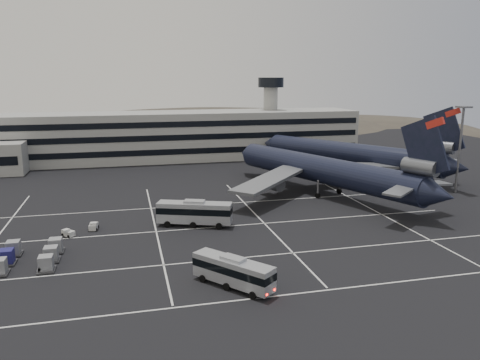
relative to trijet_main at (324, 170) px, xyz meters
name	(u,v)px	position (x,y,z in m)	size (l,w,h in m)	color
ground	(197,237)	(-29.79, -20.08, -5.25)	(260.00, 260.00, 0.00)	black
lane_markings	(203,235)	(-28.84, -19.35, -5.24)	(90.00, 55.62, 0.01)	silver
terminal	(150,137)	(-32.74, 51.07, 1.68)	(125.00, 26.00, 24.00)	gray
hills	(182,149)	(-11.80, 149.92, -17.32)	(352.00, 180.00, 44.00)	#38332B
lightpole_right	(461,137)	(28.21, -5.08, 6.57)	(2.40, 2.40, 18.28)	slate
trijet_main	(324,170)	(0.00, 0.00, 0.00)	(43.97, 55.22, 18.08)	black
trijet_far	(352,153)	(15.30, 17.46, 0.18)	(36.45, 51.73, 18.08)	black
bus_near	(233,271)	(-28.41, -38.60, -3.20)	(8.59, 9.76, 3.74)	#999DA1
bus_far	(195,212)	(-29.34, -14.51, -2.87)	(12.51, 7.00, 4.35)	#999DA1
tug_a	(93,226)	(-45.54, -12.75, -4.64)	(1.58, 2.29, 1.37)	beige
tug_b	(69,233)	(-49.08, -15.16, -4.68)	(2.21, 2.27, 1.28)	beige
uld_cluster	(29,256)	(-53.00, -25.02, -4.25)	(8.07, 9.43, 2.05)	#2D2D30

